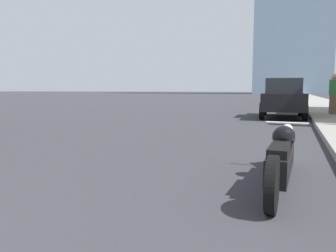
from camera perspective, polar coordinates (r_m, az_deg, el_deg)
The scene contains 7 objects.
sidewalk at distance 39.79m, azimuth 24.14°, elevation 4.12°, with size 3.15×240.00×0.15m.
motorcycle at distance 4.46m, azimuth 19.14°, elevation -5.12°, with size 0.62×2.70×0.74m.
parked_car_black at distance 15.28m, azimuth 19.41°, elevation 4.62°, with size 1.96×4.28×1.70m.
parked_car_green at distance 26.10m, azimuth 20.22°, elevation 5.01°, with size 2.02×4.39×1.57m.
parked_car_silver at distance 38.63m, azimuth 20.06°, elevation 5.42°, with size 2.12×4.20×1.74m.
parked_car_yellow at distance 49.80m, azimuth 20.33°, elevation 5.56°, with size 2.07×4.46×1.78m.
pedestrian at distance 16.26m, azimuth 26.86°, elevation 5.11°, with size 0.36×0.25×1.77m.
Camera 1 is at (4.07, 0.29, 1.22)m, focal length 35.00 mm.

